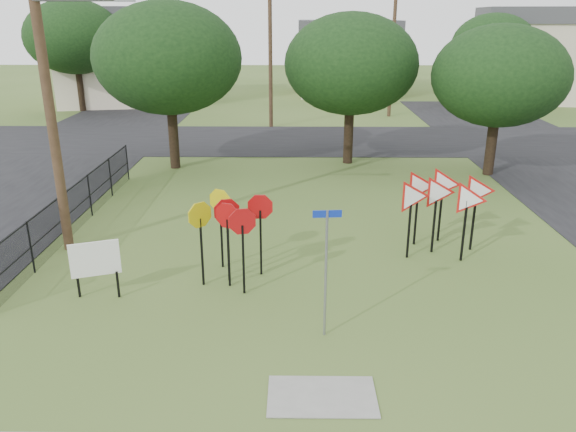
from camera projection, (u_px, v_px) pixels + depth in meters
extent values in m
plane|color=#3D5921|center=(317.00, 328.00, 12.58)|extent=(140.00, 140.00, 0.00)
cube|color=black|center=(4.00, 193.00, 22.12)|extent=(8.00, 50.00, 0.02)
cube|color=black|center=(304.00, 140.00, 31.40)|extent=(60.00, 8.00, 0.02)
cube|color=gray|center=(322.00, 396.00, 10.32)|extent=(2.00, 1.20, 0.02)
cylinder|color=gray|center=(326.00, 275.00, 11.85)|extent=(0.06, 0.06, 2.90)
cube|color=#0E289B|center=(327.00, 214.00, 11.38)|extent=(0.60, 0.07, 0.15)
cube|color=black|center=(228.00, 248.00, 14.57)|extent=(0.06, 0.06, 1.84)
cube|color=black|center=(261.00, 243.00, 14.91)|extent=(0.06, 0.06, 1.84)
cube|color=black|center=(243.00, 260.00, 13.87)|extent=(0.06, 0.06, 1.84)
cube|color=black|center=(202.00, 252.00, 14.32)|extent=(0.06, 0.06, 1.84)
cube|color=black|center=(222.00, 236.00, 15.35)|extent=(0.06, 0.06, 1.84)
cube|color=black|center=(229.00, 253.00, 14.26)|extent=(0.06, 0.06, 1.84)
cube|color=black|center=(409.00, 228.00, 15.97)|extent=(0.06, 0.06, 1.80)
cube|color=black|center=(434.00, 223.00, 16.33)|extent=(0.06, 0.06, 1.80)
cube|color=black|center=(464.00, 231.00, 15.76)|extent=(0.06, 0.06, 1.80)
cube|color=black|center=(416.00, 216.00, 16.90)|extent=(0.06, 0.06, 1.80)
cube|color=black|center=(440.00, 213.00, 17.18)|extent=(0.06, 0.06, 1.80)
cube|color=black|center=(473.00, 221.00, 16.51)|extent=(0.06, 0.06, 1.80)
cube|color=black|center=(78.00, 284.00, 13.88)|extent=(0.05, 0.05, 0.69)
cube|color=black|center=(118.00, 284.00, 13.86)|extent=(0.05, 0.05, 0.69)
cube|color=white|center=(95.00, 259.00, 13.64)|extent=(1.13, 0.44, 0.89)
cylinder|color=#4B3522|center=(45.00, 79.00, 15.21)|extent=(0.28, 0.28, 10.00)
cylinder|color=#4B3522|center=(270.00, 52.00, 33.67)|extent=(0.24, 0.24, 9.00)
cylinder|color=#4B3522|center=(393.00, 53.00, 37.43)|extent=(0.24, 0.24, 8.50)
cylinder|color=#4B3522|center=(160.00, 47.00, 39.40)|extent=(0.24, 0.24, 9.00)
cylinder|color=black|center=(31.00, 247.00, 15.05)|extent=(0.05, 0.05, 1.50)
cylinder|color=black|center=(64.00, 218.00, 17.21)|extent=(0.05, 0.05, 1.50)
cylinder|color=black|center=(90.00, 195.00, 19.38)|extent=(0.05, 0.05, 1.50)
cylinder|color=black|center=(110.00, 177.00, 21.54)|extent=(0.05, 0.05, 1.50)
cylinder|color=black|center=(127.00, 162.00, 23.70)|extent=(0.05, 0.05, 1.50)
cube|color=black|center=(75.00, 185.00, 18.05)|extent=(0.03, 11.50, 0.03)
cube|color=black|center=(78.00, 206.00, 18.29)|extent=(0.03, 11.50, 0.03)
cube|color=black|center=(78.00, 206.00, 18.29)|extent=(0.01, 11.50, 1.50)
cube|color=beige|center=(122.00, 64.00, 43.72)|extent=(10.08, 8.46, 6.00)
cube|color=#414145|center=(117.00, 15.00, 42.50)|extent=(10.58, 8.88, 1.20)
cube|color=beige|center=(346.00, 65.00, 49.33)|extent=(8.00, 8.00, 5.00)
cube|color=#414145|center=(347.00, 27.00, 48.28)|extent=(8.40, 8.40, 1.20)
cube|color=beige|center=(524.00, 62.00, 45.24)|extent=(7.91, 7.91, 6.00)
cube|color=#414145|center=(531.00, 15.00, 44.02)|extent=(8.30, 8.30, 1.20)
cylinder|color=black|center=(174.00, 139.00, 25.38)|extent=(0.44, 0.44, 2.62)
ellipsoid|color=black|center=(168.00, 58.00, 24.18)|extent=(6.40, 6.40, 4.80)
cylinder|color=black|center=(348.00, 137.00, 26.26)|extent=(0.44, 0.44, 2.45)
ellipsoid|color=black|center=(351.00, 64.00, 25.14)|extent=(6.00, 6.00, 4.50)
cylinder|color=black|center=(491.00, 149.00, 24.34)|extent=(0.44, 0.44, 2.27)
ellipsoid|color=black|center=(500.00, 76.00, 23.29)|extent=(5.60, 5.60, 4.20)
cylinder|color=black|center=(81.00, 92.00, 40.52)|extent=(0.44, 0.44, 2.80)
ellipsoid|color=black|center=(74.00, 37.00, 39.24)|extent=(6.80, 6.80, 5.10)
cylinder|color=black|center=(488.00, 91.00, 42.12)|extent=(0.44, 0.44, 2.45)
ellipsoid|color=black|center=(493.00, 45.00, 41.00)|extent=(6.00, 6.00, 4.50)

